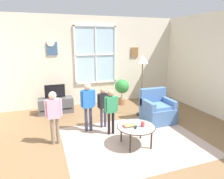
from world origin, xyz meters
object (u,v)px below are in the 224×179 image
at_px(television, 55,91).
at_px(armchair, 157,110).
at_px(coffee_table, 136,127).
at_px(tv_stand, 56,105).
at_px(potted_plant_by_window, 122,88).
at_px(person_blue_shirt, 88,102).
at_px(floor_lamp, 143,65).
at_px(person_pink_shirt, 54,112).
at_px(cup, 143,124).
at_px(book_stack, 129,125).
at_px(person_green_shirt, 111,107).
at_px(remote_near_books, 136,127).
at_px(person_black_shirt, 103,103).

relative_size(television, armchair, 0.67).
bearing_deg(coffee_table, tv_stand, 118.99).
bearing_deg(potted_plant_by_window, person_blue_shirt, -133.06).
relative_size(television, floor_lamp, 0.33).
xyz_separation_m(coffee_table, potted_plant_by_window, (0.76, 2.65, 0.18)).
bearing_deg(person_pink_shirt, cup, -22.09).
bearing_deg(person_pink_shirt, television, 85.31).
relative_size(book_stack, person_green_shirt, 0.26).
relative_size(tv_stand, person_blue_shirt, 0.85).
relative_size(book_stack, remote_near_books, 1.98).
bearing_deg(person_green_shirt, cup, -58.86).
bearing_deg(tv_stand, person_green_shirt, -59.90).
height_order(tv_stand, coffee_table, tv_stand).
xyz_separation_m(tv_stand, remote_near_books, (1.38, -2.63, 0.21)).
xyz_separation_m(person_green_shirt, person_black_shirt, (-0.06, 0.42, -0.03)).
height_order(coffee_table, person_pink_shirt, person_pink_shirt).
bearing_deg(cup, tv_stand, 120.39).
height_order(armchair, coffee_table, armchair).
bearing_deg(book_stack, armchair, 36.47).
bearing_deg(book_stack, person_black_shirt, 102.98).
bearing_deg(person_green_shirt, armchair, 12.11).
bearing_deg(remote_near_books, potted_plant_by_window, 73.44).
height_order(coffee_table, remote_near_books, remote_near_books).
xyz_separation_m(television, coffee_table, (1.42, -2.57, -0.27)).
relative_size(person_green_shirt, person_blue_shirt, 0.90).
distance_m(cup, person_pink_shirt, 1.85).
bearing_deg(remote_near_books, book_stack, 131.06).
relative_size(cup, person_black_shirt, 0.11).
height_order(armchair, person_pink_shirt, person_pink_shirt).
bearing_deg(person_black_shirt, tv_stand, 125.24).
xyz_separation_m(television, book_stack, (1.29, -2.52, -0.23)).
distance_m(coffee_table, remote_near_books, 0.08).
relative_size(tv_stand, cup, 9.36).
relative_size(coffee_table, person_pink_shirt, 0.70).
height_order(tv_stand, person_green_shirt, person_green_shirt).
relative_size(book_stack, person_black_shirt, 0.27).
bearing_deg(coffee_table, person_blue_shirt, 127.92).
relative_size(coffee_table, cup, 7.45).
bearing_deg(person_pink_shirt, armchair, 7.15).
bearing_deg(person_pink_shirt, potted_plant_by_window, 40.68).
relative_size(person_black_shirt, person_blue_shirt, 0.86).
bearing_deg(person_pink_shirt, tv_stand, 85.32).
bearing_deg(person_blue_shirt, floor_lamp, 18.13).
relative_size(person_green_shirt, person_pink_shirt, 0.93).
bearing_deg(tv_stand, armchair, -32.33).
bearing_deg(person_blue_shirt, armchair, -0.92).
bearing_deg(person_pink_shirt, floor_lamp, 20.24).
relative_size(person_black_shirt, person_pink_shirt, 0.89).
bearing_deg(person_green_shirt, television, 120.14).
relative_size(cup, floor_lamp, 0.06).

